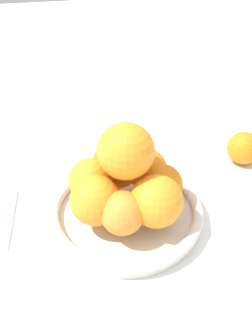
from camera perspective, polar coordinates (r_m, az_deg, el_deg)
ground_plane at (r=0.54m, az=0.00°, el=-8.50°), size 4.00×4.00×0.00m
fruit_bowl at (r=0.53m, az=0.00°, el=-7.38°), size 0.25×0.25×0.03m
orange_pile at (r=0.49m, az=-0.09°, el=-1.95°), size 0.18×0.18×0.14m
stray_orange at (r=0.69m, az=19.80°, el=3.28°), size 0.06×0.06×0.06m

